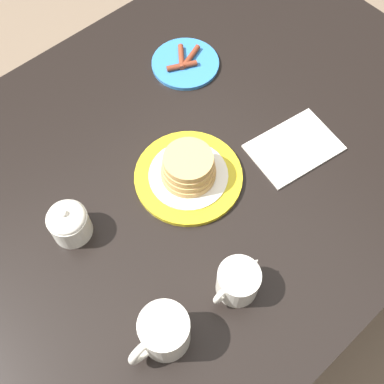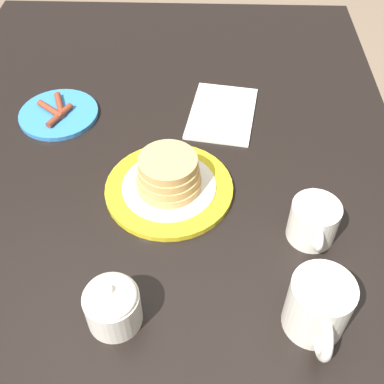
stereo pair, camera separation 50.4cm
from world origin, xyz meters
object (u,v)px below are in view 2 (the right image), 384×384
Objects in this scene: coffee_mug at (318,307)px; napkin at (222,113)px; side_plate_bacon at (59,113)px; creamer_pitcher at (313,220)px; sugar_bowl at (112,305)px; pancake_plate at (169,181)px.

coffee_mug is 0.52m from napkin.
side_plate_bacon is 0.79× the size of napkin.
coffee_mug reaches higher than creamer_pitcher.
side_plate_bacon is 0.52m from sugar_bowl.
side_plate_bacon is 1.35× the size of coffee_mug.
creamer_pitcher is at bearing 24.36° from napkin.
coffee_mug is 0.17m from creamer_pitcher.
coffee_mug is (0.48, 0.49, 0.04)m from side_plate_bacon.
pancake_plate is 2.64× the size of sugar_bowl.
sugar_bowl is at bearing 21.84° from side_plate_bacon.
napkin is (-0.50, 0.17, -0.04)m from sugar_bowl.
sugar_bowl is at bearing -61.52° from creamer_pitcher.
coffee_mug is at bearing 41.25° from pancake_plate.
sugar_bowl is (0.27, -0.06, 0.01)m from pancake_plate.
creamer_pitcher is (0.31, 0.51, 0.03)m from side_plate_bacon.
napkin is at bearing -165.34° from coffee_mug.
side_plate_bacon is at bearing -134.52° from coffee_mug.
napkin is at bearing 92.81° from side_plate_bacon.
side_plate_bacon is 1.46× the size of creamer_pitcher.
creamer_pitcher reaches higher than pancake_plate.
coffee_mug is at bearing -6.16° from creamer_pitcher.
creamer_pitcher is at bearing 118.48° from sugar_bowl.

